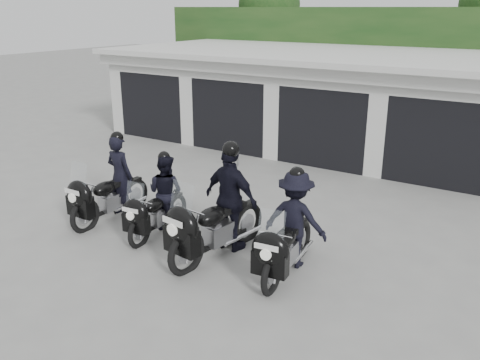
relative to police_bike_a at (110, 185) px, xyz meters
The scene contains 7 objects.
ground 2.37m from the police_bike_a, ahead, with size 80.00×80.00×0.00m, color gray.
garage_block 8.66m from the police_bike_a, 75.06° to the left, with size 16.40×6.80×2.96m.
background_vegetation 13.60m from the police_bike_a, 78.87° to the left, with size 20.00×3.90×5.80m.
police_bike_a is the anchor object (origin of this frame).
police_bike_b 1.33m from the police_bike_a, ahead, with size 0.81×1.93×1.68m.
police_bike_c 2.91m from the police_bike_a, ahead, with size 1.24×2.45×2.14m.
police_bike_d 4.22m from the police_bike_a, ahead, with size 1.17×2.13×1.85m.
Camera 1 is at (5.46, -7.28, 4.29)m, focal length 38.00 mm.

